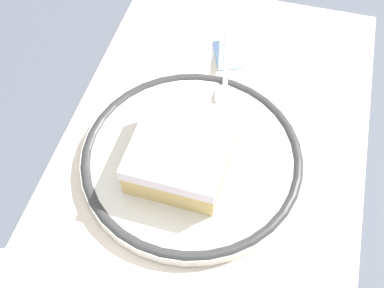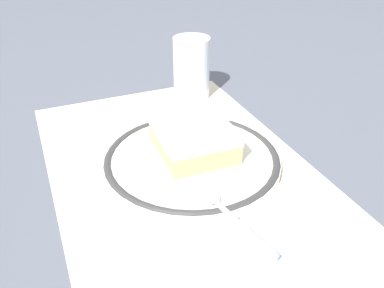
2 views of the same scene
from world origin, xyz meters
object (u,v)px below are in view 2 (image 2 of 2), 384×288
at_px(sugar_packet, 254,249).
at_px(spoon, 219,205).
at_px(plate, 192,160).
at_px(cake_slice, 194,139).
at_px(cup, 192,72).
at_px(napkin, 330,255).

bearing_deg(sugar_packet, spoon, -171.26).
height_order(plate, sugar_packet, plate).
height_order(cake_slice, spoon, cake_slice).
bearing_deg(sugar_packet, cake_slice, 176.91).
xyz_separation_m(spoon, cup, (-0.30, 0.09, 0.03)).
bearing_deg(cake_slice, napkin, 15.31).
xyz_separation_m(cake_slice, spoon, (0.11, -0.02, -0.02)).
relative_size(spoon, cup, 1.26).
relative_size(plate, spoon, 1.76).
relative_size(cup, napkin, 0.76).
bearing_deg(plate, sugar_packet, -0.74).
xyz_separation_m(plate, sugar_packet, (0.16, -0.00, -0.01)).
relative_size(napkin, sugar_packet, 2.70).
bearing_deg(plate, napkin, 18.06).
bearing_deg(napkin, cup, 177.32).
distance_m(plate, cup, 0.22).
xyz_separation_m(napkin, sugar_packet, (-0.03, -0.07, 0.00)).
bearing_deg(sugar_packet, cup, 166.75).
xyz_separation_m(cup, napkin, (0.39, -0.02, -0.04)).
height_order(cup, sugar_packet, cup).
distance_m(spoon, cup, 0.31).
distance_m(napkin, sugar_packet, 0.07).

